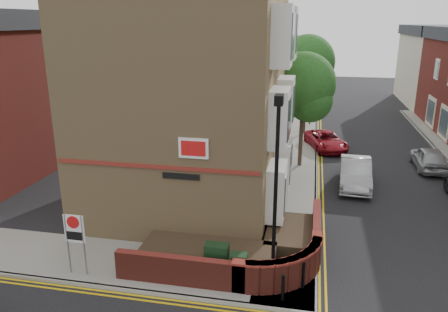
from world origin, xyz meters
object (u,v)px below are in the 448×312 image
at_px(silver_car_near, 355,173).
at_px(utility_cabinet_large, 217,260).
at_px(lamppost, 275,194).
at_px(zone_sign, 75,233).

bearing_deg(silver_car_near, utility_cabinet_large, -114.86).
bearing_deg(lamppost, utility_cabinet_large, 176.99).
relative_size(zone_sign, silver_car_near, 0.49).
relative_size(utility_cabinet_large, zone_sign, 0.55).
distance_m(utility_cabinet_large, zone_sign, 4.86).
bearing_deg(zone_sign, silver_car_near, 47.38).
bearing_deg(zone_sign, utility_cabinet_large, 9.69).
relative_size(utility_cabinet_large, silver_car_near, 0.27).
bearing_deg(lamppost, silver_car_near, 71.51).
xyz_separation_m(zone_sign, silver_car_near, (10.00, 10.87, -0.91)).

